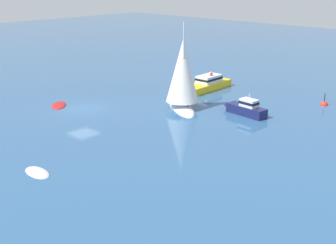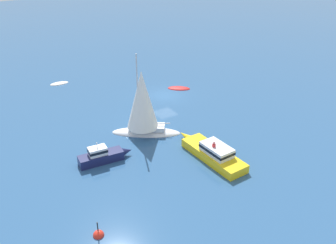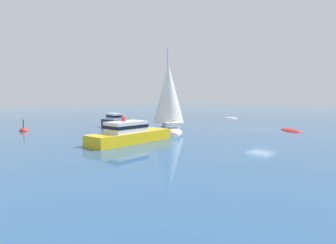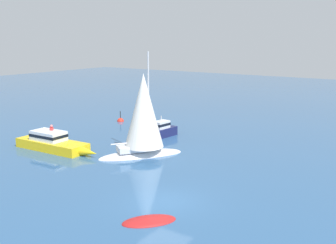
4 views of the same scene
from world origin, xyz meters
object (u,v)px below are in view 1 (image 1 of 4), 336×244
launch (245,108)px  channel_buoy (324,105)px  dinghy (37,173)px  dinghy_1 (59,106)px  powerboat (206,84)px  yacht (182,78)px

launch → channel_buoy: launch is taller
dinghy → dinghy_1: dinghy_1 is taller
dinghy → powerboat: (25.16, 6.11, 0.63)m
dinghy_1 → yacht: (7.80, -9.51, 3.01)m
launch → powerboat: powerboat is taller
yacht → dinghy_1: bearing=-106.2°
dinghy → launch: 20.49m
dinghy_1 → powerboat: 16.54m
dinghy_1 → dinghy: bearing=0.6°
dinghy → channel_buoy: bearing=81.1°
launch → powerboat: size_ratio=0.58×
powerboat → dinghy_1: bearing=-25.5°
powerboat → launch: bearing=58.3°
powerboat → channel_buoy: (3.35, -12.48, -0.63)m
yacht → channel_buoy: 14.64m
launch → channel_buoy: (8.17, -3.93, -0.61)m
launch → dinghy: bearing=88.5°
launch → yacht: size_ratio=0.57×
powerboat → yacht: yacht is taller
dinghy_1 → launch: (10.37, -15.05, 0.62)m
dinghy → dinghy_1: 16.08m
dinghy → yacht: bearing=103.6°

